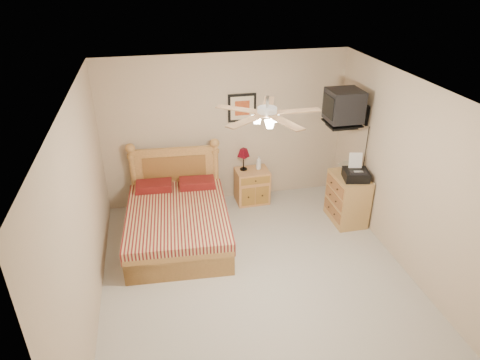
{
  "coord_description": "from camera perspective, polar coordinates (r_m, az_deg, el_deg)",
  "views": [
    {
      "loc": [
        -1.15,
        -4.23,
        3.79
      ],
      "look_at": [
        -0.05,
        0.9,
        1.03
      ],
      "focal_mm": 32.0,
      "sensor_mm": 36.0,
      "label": 1
    }
  ],
  "objects": [
    {
      "name": "wall_left",
      "position": [
        5.01,
        -20.15,
        -4.6
      ],
      "size": [
        0.04,
        4.5,
        2.5
      ],
      "primitive_type": "cube",
      "color": "#C0A98D",
      "rests_on": "ground"
    },
    {
      "name": "bed",
      "position": [
        6.23,
        -8.47,
        -3.28
      ],
      "size": [
        1.54,
        1.96,
        1.21
      ],
      "primitive_type": null,
      "rotation": [
        0.0,
        0.0,
        -0.06
      ],
      "color": "#9F713C",
      "rests_on": "ground"
    },
    {
      "name": "wall_back",
      "position": [
        7.06,
        -1.92,
        6.65
      ],
      "size": [
        4.0,
        0.04,
        2.5
      ],
      "primitive_type": "cube",
      "color": "#C0A98D",
      "rests_on": "ground"
    },
    {
      "name": "table_lamp",
      "position": [
        7.12,
        0.48,
        2.79
      ],
      "size": [
        0.23,
        0.23,
        0.38
      ],
      "primitive_type": null,
      "rotation": [
        0.0,
        0.0,
        -0.11
      ],
      "color": "#570714",
      "rests_on": "nightstand"
    },
    {
      "name": "framed_picture",
      "position": [
        6.96,
        0.27,
        9.61
      ],
      "size": [
        0.46,
        0.04,
        0.46
      ],
      "primitive_type": "cube",
      "color": "black",
      "rests_on": "wall_back"
    },
    {
      "name": "ceiling_fan",
      "position": [
        4.43,
        3.64,
        8.89
      ],
      "size": [
        1.14,
        1.14,
        0.28
      ],
      "primitive_type": null,
      "color": "white",
      "rests_on": "ceiling"
    },
    {
      "name": "nightstand",
      "position": [
        7.31,
        1.62,
        -0.78
      ],
      "size": [
        0.56,
        0.42,
        0.59
      ],
      "primitive_type": "cube",
      "rotation": [
        0.0,
        0.0,
        0.03
      ],
      "color": "#C58641",
      "rests_on": "ground"
    },
    {
      "name": "magazine_upper",
      "position": [
        6.94,
        13.78,
        1.63
      ],
      "size": [
        0.31,
        0.35,
        0.02
      ],
      "primitive_type": "imported",
      "rotation": [
        0.0,
        0.0,
        0.45
      ],
      "color": "tan",
      "rests_on": "magazine_lower"
    },
    {
      "name": "wall_tv",
      "position": [
        6.58,
        14.86,
        9.35
      ],
      "size": [
        0.56,
        0.46,
        0.58
      ],
      "primitive_type": null,
      "color": "black",
      "rests_on": "wall_right"
    },
    {
      "name": "dresser",
      "position": [
        6.95,
        14.14,
        -2.41
      ],
      "size": [
        0.47,
        0.67,
        0.79
      ],
      "primitive_type": "cube",
      "rotation": [
        0.0,
        0.0,
        0.01
      ],
      "color": "#B68746",
      "rests_on": "ground"
    },
    {
      "name": "ceiling",
      "position": [
        4.57,
        3.02,
        11.35
      ],
      "size": [
        4.0,
        4.5,
        0.04
      ],
      "primitive_type": "cube",
      "color": "white",
      "rests_on": "ground"
    },
    {
      "name": "floor",
      "position": [
        5.79,
        2.39,
        -13.1
      ],
      "size": [
        4.5,
        4.5,
        0.0
      ],
      "primitive_type": "plane",
      "color": "#AAA59A",
      "rests_on": "ground"
    },
    {
      "name": "fax_machine",
      "position": [
        6.61,
        15.31,
        1.57
      ],
      "size": [
        0.43,
        0.45,
        0.38
      ],
      "primitive_type": null,
      "rotation": [
        0.0,
        0.0,
        -0.21
      ],
      "color": "black",
      "rests_on": "dresser"
    },
    {
      "name": "magazine_lower",
      "position": [
        6.93,
        13.63,
        1.4
      ],
      "size": [
        0.21,
        0.27,
        0.02
      ],
      "primitive_type": "imported",
      "rotation": [
        0.0,
        0.0,
        0.15
      ],
      "color": "#B6A691",
      "rests_on": "dresser"
    },
    {
      "name": "wall_right",
      "position": [
        5.85,
        21.99,
        -0.11
      ],
      "size": [
        0.04,
        4.5,
        2.5
      ],
      "primitive_type": "cube",
      "color": "#C0A98D",
      "rests_on": "ground"
    },
    {
      "name": "lotion_bottle",
      "position": [
        7.18,
        2.5,
        2.32
      ],
      "size": [
        0.12,
        0.12,
        0.23
      ],
      "primitive_type": "imported",
      "rotation": [
        0.0,
        0.0,
        0.42
      ],
      "color": "white",
      "rests_on": "nightstand"
    },
    {
      "name": "wall_front",
      "position": [
        3.42,
        12.81,
        -21.1
      ],
      "size": [
        4.0,
        0.04,
        2.5
      ],
      "primitive_type": "cube",
      "color": "#C0A98D",
      "rests_on": "ground"
    }
  ]
}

